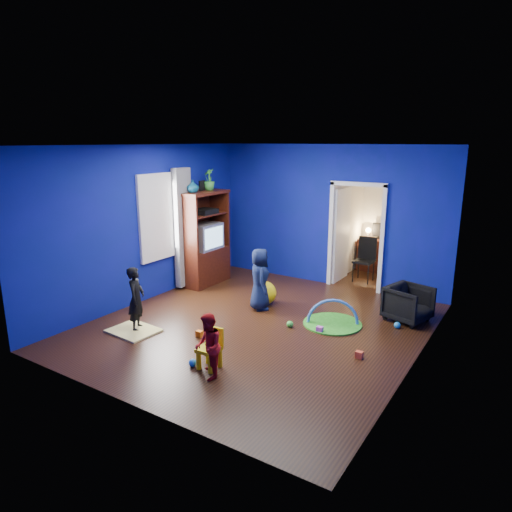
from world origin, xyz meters
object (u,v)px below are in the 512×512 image
Objects in this scene: crt_tv at (205,236)px; kid_chair at (209,351)px; child_navy at (260,279)px; folding_chair at (364,261)px; toddler_red at (208,346)px; hopper_ball at (265,293)px; vase at (193,186)px; play_mat at (332,324)px; tv_armoire at (204,238)px; armchair at (408,304)px; child_black at (136,299)px; study_desk at (378,255)px.

kid_chair is (2.40, -2.94, -0.77)m from crt_tv.
child_navy is 1.22× the size of folding_chair.
kid_chair is at bearing 175.47° from toddler_red.
hopper_ball is 2.58m from kid_chair.
play_mat is at bearing -6.34° from vase.
tv_armoire is 0.06m from crt_tv.
vase reaches higher than tv_armoire.
child_navy is 4.52× the size of vase.
hopper_ball is (-0.81, 2.69, -0.21)m from toddler_red.
play_mat is 2.66m from folding_chair.
hopper_ball is at bearing 101.18° from kid_chair.
armchair is 2.69× the size of vase.
child_black is 1.19× the size of study_desk.
armchair is 0.64× the size of child_black.
child_navy is 1.97m from crt_tv.
play_mat is at bearing 124.01° from toddler_red.
hopper_ball is at bearing -4.65° from vase.
study_desk is at bearing -50.42° from child_black.
crt_tv is 1.40× the size of kid_chair.
toddler_red is at bearing 156.88° from child_navy.
tv_armoire is 4.08m from study_desk.
folding_chair is at bearing 135.95° from toddler_red.
armchair is at bearing -81.36° from child_black.
tv_armoire is 3.89m from kid_chair.
child_navy is at bearing -178.55° from play_mat.
armchair is 0.95× the size of crt_tv.
crt_tv reaches higher than toddler_red.
toddler_red is (0.76, -2.44, -0.13)m from child_navy.
toddler_red is at bearing -135.96° from child_black.
folding_chair is at bearing 38.32° from vase.
child_black is at bearing -75.35° from tv_armoire.
hopper_ball is (-0.05, 0.25, -0.34)m from child_navy.
child_black is 2.09× the size of kid_chair.
child_black is at bearing 143.58° from armchair.
toddler_red is 0.98× the size of study_desk.
hopper_ball is at bearing 120.45° from armchair.
crt_tv is 0.80× the size of study_desk.
hopper_ball is (1.11, 2.10, -0.30)m from child_black.
vase is 1.11m from crt_tv.
child_black is 1.14× the size of folding_chair.
kid_chair is at bearing -50.35° from tv_armoire.
crt_tv is at bearing -133.90° from study_desk.
child_black is 2.40m from hopper_ball.
child_black is 1.49× the size of crt_tv.
vase is at bearing -131.49° from study_desk.
child_black reaches higher than toddler_red.
tv_armoire is at bearing 168.48° from play_mat.
kid_chair is at bearing -93.77° from study_desk.
kid_chair is at bearing 154.81° from child_navy.
child_black is 2.01m from toddler_red.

